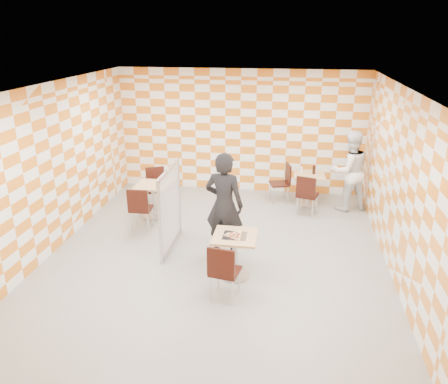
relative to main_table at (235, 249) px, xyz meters
name	(u,v)px	position (x,y,z in m)	size (l,w,h in m)	color
room_shell	(221,167)	(-0.41, 1.23, 0.99)	(7.00, 7.00, 7.00)	gray
main_table	(235,249)	(0.00, 0.00, 0.00)	(0.70, 0.70, 0.75)	tan
second_table	(309,184)	(1.28, 3.38, 0.00)	(0.70, 0.70, 0.75)	tan
empty_table	(153,195)	(-2.06, 2.17, 0.00)	(0.70, 0.70, 0.75)	tan
chair_main_front	(223,269)	(-0.08, -0.72, 0.04)	(0.49, 0.50, 0.92)	black
chair_second_front	(307,192)	(1.21, 2.73, 0.04)	(0.52, 0.53, 0.92)	black
chair_second_side	(283,180)	(0.70, 3.49, 0.04)	(0.52, 0.52, 0.92)	black
chair_empty_near	(140,206)	(-2.10, 1.43, 0.04)	(0.44, 0.44, 0.92)	black
chair_empty_far	(156,184)	(-2.17, 2.74, 0.04)	(0.56, 0.56, 0.92)	black
partition	(170,208)	(-1.31, 0.86, 0.28)	(0.08, 1.38, 1.55)	white
man_dark	(224,205)	(-0.29, 0.75, 0.45)	(0.70, 0.46, 1.91)	black
man_white	(349,171)	(2.14, 3.26, 0.40)	(0.88, 0.69, 1.82)	white
pizza_on_foil	(235,235)	(0.00, -0.02, 0.26)	(0.40, 0.40, 0.04)	silver
sport_bottle	(301,169)	(1.09, 3.45, 0.33)	(0.06, 0.06, 0.20)	white
soda_bottle	(314,170)	(1.37, 3.42, 0.34)	(0.07, 0.07, 0.23)	black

